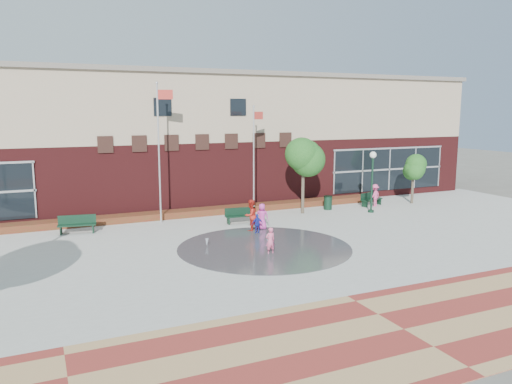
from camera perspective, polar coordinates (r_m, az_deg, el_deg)
name	(u,v)px	position (r m, az deg, el deg)	size (l,w,h in m)	color
ground	(294,265)	(21.71, 4.36, -8.35)	(120.00, 120.00, 0.00)	#666056
plaza_concrete	(256,243)	(25.15, 0.00, -5.85)	(46.00, 18.00, 0.01)	#A8A8A0
paver_band	(404,330)	(16.31, 16.53, -14.85)	(46.00, 6.00, 0.01)	maroon
splash_pad	(264,248)	(24.28, 0.97, -6.41)	(8.40, 8.40, 0.01)	#383A3D
library_building	(181,137)	(37.05, -8.58, 6.20)	(44.40, 10.40, 9.20)	#4C1617
flower_bed	(208,215)	(32.06, -5.55, -2.59)	(26.00, 1.20, 0.40)	maroon
flagpole_left	(160,146)	(29.48, -10.97, 5.22)	(0.94, 0.29, 8.20)	silver
flagpole_right	(254,154)	(31.42, -0.21, 4.33)	(0.82, 0.33, 6.91)	silver
lamp_right	(372,175)	(33.00, 13.15, 1.91)	(0.42, 0.42, 3.99)	#11301F
bench_left	(77,228)	(28.64, -19.76, -3.88)	(2.03, 0.86, 0.99)	#11301F
bench_mid	(241,219)	(29.36, -1.75, -3.06)	(1.88, 0.70, 0.93)	#11301F
bench_right	(371,202)	(35.68, 13.04, -1.08)	(1.93, 1.02, 0.93)	#11301F
trash_can	(328,203)	(33.73, 8.22, -1.22)	(0.58, 0.58, 0.95)	#11301F
tree_mid	(303,160)	(31.86, 5.43, 3.71)	(2.85, 2.85, 4.81)	#403529
tree_small_right	(413,169)	(37.05, 17.56, 2.52)	(2.00, 2.00, 3.41)	#403529
water_jet_a	(269,249)	(24.06, 1.52, -6.56)	(0.34, 0.34, 0.65)	white
water_jet_b	(207,247)	(24.57, -5.62, -6.27)	(0.17, 0.17, 0.39)	white
child_splash	(270,241)	(23.13, 1.65, -5.59)	(0.46, 0.30, 1.26)	#E45984
adult_red	(251,215)	(27.45, -0.59, -2.69)	(0.85, 0.66, 1.75)	red
adult_pink	(262,217)	(27.81, 0.68, -2.83)	(0.72, 0.47, 1.47)	#C7379B
child_blue	(257,224)	(26.89, 0.15, -3.67)	(0.63, 0.26, 1.08)	#1E29A4
person_bench	(375,195)	(35.41, 13.41, -0.38)	(1.01, 0.58, 1.56)	#D5467D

